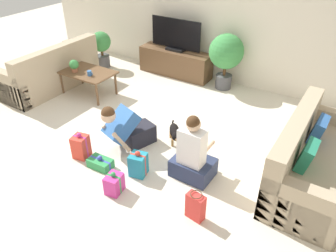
{
  "coord_description": "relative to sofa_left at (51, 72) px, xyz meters",
  "views": [
    {
      "loc": [
        2.6,
        -3.2,
        2.85
      ],
      "look_at": [
        0.61,
        -0.05,
        0.45
      ],
      "focal_mm": 35.0,
      "sensor_mm": 36.0,
      "label": 1
    }
  ],
  "objects": [
    {
      "name": "sofa_left",
      "position": [
        0.0,
        0.0,
        0.0
      ],
      "size": [
        0.83,
        1.9,
        0.86
      ],
      "rotation": [
        0.0,
        0.0,
        -1.57
      ],
      "color": "tan",
      "rests_on": "ground_plane"
    },
    {
      "name": "person_sitting",
      "position": [
        3.57,
        -0.84,
        0.01
      ],
      "size": [
        0.53,
        0.48,
        0.92
      ],
      "rotation": [
        0.0,
        0.0,
        3.13
      ],
      "color": "#283351",
      "rests_on": "ground_plane"
    },
    {
      "name": "gift_bag_a",
      "position": [
        3.93,
        -1.44,
        -0.14
      ],
      "size": [
        0.22,
        0.15,
        0.35
      ],
      "rotation": [
        0.0,
        0.0,
        -0.15
      ],
      "color": "red",
      "rests_on": "ground_plane"
    },
    {
      "name": "tv",
      "position": [
        1.71,
        1.81,
        0.5
      ],
      "size": [
        1.1,
        0.2,
        0.64
      ],
      "color": "black",
      "rests_on": "tv_console"
    },
    {
      "name": "tv_console",
      "position": [
        1.71,
        1.81,
        -0.04
      ],
      "size": [
        1.55,
        0.43,
        0.53
      ],
      "color": "brown",
      "rests_on": "ground_plane"
    },
    {
      "name": "wall_back",
      "position": [
        2.43,
        2.09,
        0.99
      ],
      "size": [
        8.4,
        0.06,
        2.6
      ],
      "color": "silver",
      "rests_on": "ground_plane"
    },
    {
      "name": "dog",
      "position": [
        3.01,
        -0.35,
        -0.11
      ],
      "size": [
        0.36,
        0.43,
        0.3
      ],
      "rotation": [
        0.0,
        0.0,
        0.68
      ],
      "color": "black",
      "rests_on": "ground_plane"
    },
    {
      "name": "gift_box_c",
      "position": [
        2.97,
        -1.18,
        -0.15
      ],
      "size": [
        0.24,
        0.24,
        0.37
      ],
      "rotation": [
        0.0,
        0.0,
        0.21
      ],
      "color": "teal",
      "rests_on": "ground_plane"
    },
    {
      "name": "coffee_table",
      "position": [
        0.81,
        0.17,
        0.09
      ],
      "size": [
        1.01,
        0.62,
        0.45
      ],
      "color": "brown",
      "rests_on": "ground_plane"
    },
    {
      "name": "potted_plant_corner_left",
      "position": [
        0.15,
        1.3,
        0.16
      ],
      "size": [
        0.42,
        0.42,
        0.79
      ],
      "color": "#4C4C51",
      "rests_on": "ground_plane"
    },
    {
      "name": "gift_box_a",
      "position": [
        2.45,
        -1.34,
        -0.25
      ],
      "size": [
        0.33,
        0.21,
        0.18
      ],
      "rotation": [
        0.0,
        0.0,
        0.04
      ],
      "color": "#2D934C",
      "rests_on": "ground_plane"
    },
    {
      "name": "mug",
      "position": [
        0.99,
        0.07,
        0.19
      ],
      "size": [
        0.12,
        0.08,
        0.09
      ],
      "color": "#386BAD",
      "rests_on": "coffee_table"
    },
    {
      "name": "sofa_right",
      "position": [
        4.86,
        -0.16,
        0.0
      ],
      "size": [
        0.83,
        1.9,
        0.86
      ],
      "rotation": [
        0.0,
        0.0,
        1.57
      ],
      "color": "tan",
      "rests_on": "ground_plane"
    },
    {
      "name": "ground_plane",
      "position": [
        2.43,
        -0.54,
        -0.31
      ],
      "size": [
        16.0,
        16.0,
        0.0
      ],
      "primitive_type": "plane",
      "color": "beige"
    },
    {
      "name": "person_kneeling",
      "position": [
        2.49,
        -0.8,
        0.03
      ],
      "size": [
        0.53,
        0.8,
        0.77
      ],
      "rotation": [
        0.0,
        0.0,
        -0.32
      ],
      "color": "#23232D",
      "rests_on": "ground_plane"
    },
    {
      "name": "tabletop_plant",
      "position": [
        0.63,
        0.05,
        0.27
      ],
      "size": [
        0.17,
        0.17,
        0.22
      ],
      "color": "#A36042",
      "rests_on": "coffee_table"
    },
    {
      "name": "potted_plant_back_right",
      "position": [
        2.84,
        1.76,
        0.37
      ],
      "size": [
        0.65,
        0.65,
        1.06
      ],
      "color": "#4C4C51",
      "rests_on": "ground_plane"
    },
    {
      "name": "gift_box_d",
      "position": [
        2.91,
        -1.6,
        -0.18
      ],
      "size": [
        0.2,
        0.24,
        0.3
      ],
      "rotation": [
        0.0,
        0.0,
        0.14
      ],
      "color": "#CC3389",
      "rests_on": "ground_plane"
    },
    {
      "name": "gift_box_b",
      "position": [
        2.07,
        -1.3,
        -0.14
      ],
      "size": [
        0.23,
        0.24,
        0.39
      ],
      "rotation": [
        0.0,
        0.0,
        0.2
      ],
      "color": "red",
      "rests_on": "ground_plane"
    }
  ]
}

